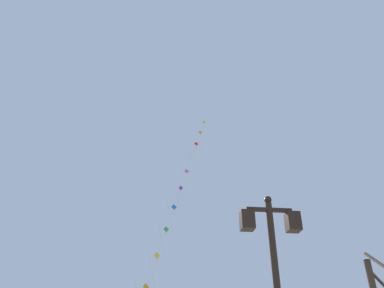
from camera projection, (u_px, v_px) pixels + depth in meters
name	position (u px, v px, depth m)	size (l,w,h in m)	color
twin_lantern_lamp_post	(275.00, 270.00, 7.56)	(1.26, 0.28, 4.98)	black
kite_train	(176.00, 200.00, 25.18)	(5.98, 12.60, 21.64)	brown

